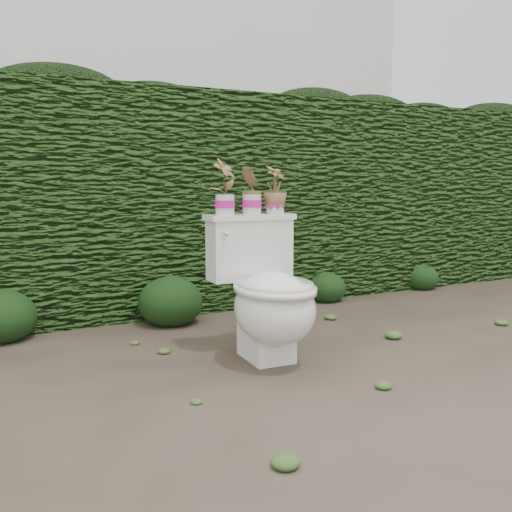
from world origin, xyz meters
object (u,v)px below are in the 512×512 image
toilet (268,295)px  potted_plant_right (275,191)px  potted_plant_center (252,191)px  potted_plant_left (225,188)px

toilet → potted_plant_right: 0.62m
potted_plant_center → potted_plant_right: potted_plant_right is taller
potted_plant_left → potted_plant_right: 0.31m
toilet → potted_plant_right: potted_plant_right is taller
potted_plant_center → toilet: bearing=18.7°
toilet → potted_plant_left: potted_plant_left is taller
potted_plant_left → potted_plant_center: potted_plant_left is taller
potted_plant_left → potted_plant_center: 0.16m
toilet → potted_plant_center: bearing=86.7°
toilet → potted_plant_left: size_ratio=2.63×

